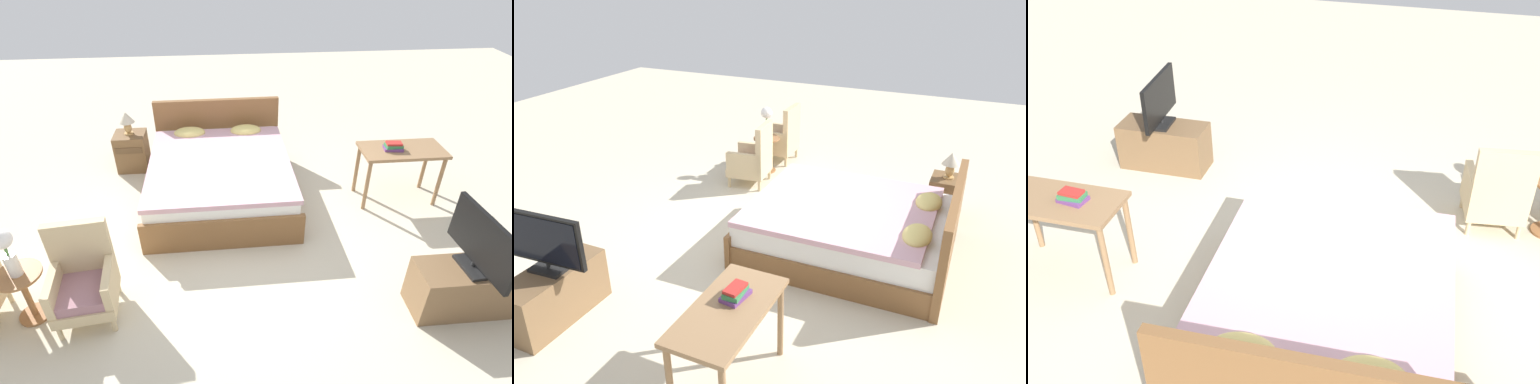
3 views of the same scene
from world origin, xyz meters
The scene contains 11 objects.
ground_plane centered at (0.00, 0.00, 0.00)m, with size 16.00×16.00×0.00m, color beige.
bed centered at (-0.20, 1.01, 0.30)m, with size 1.85×2.21×0.96m.
armchair_by_window_right centered at (-1.47, -0.86, 0.37)m, with size 0.60×0.60×0.92m.
side_table centered at (-1.99, -0.88, 0.34)m, with size 0.40×0.40×0.55m.
flower_vase centered at (-1.99, -0.88, 0.84)m, with size 0.17×0.17×0.48m.
nightstand centered at (-1.49, 1.84, 0.28)m, with size 0.44×0.41×0.56m.
table_lamp centered at (-1.49, 1.84, 0.77)m, with size 0.22×0.22×0.33m.
tv_stand centered at (2.02, -1.14, 0.25)m, with size 0.96×0.40×0.51m.
tv_flatscreen centered at (2.02, -1.14, 0.80)m, with size 0.22×0.82×0.55m.
vanity_desk centered at (2.09, 0.71, 0.63)m, with size 1.04×0.52×0.74m.
book_stack centered at (1.95, 0.70, 0.78)m, with size 0.24×0.18×0.10m.
Camera 1 is at (-0.15, -3.53, 3.07)m, focal length 28.00 mm.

